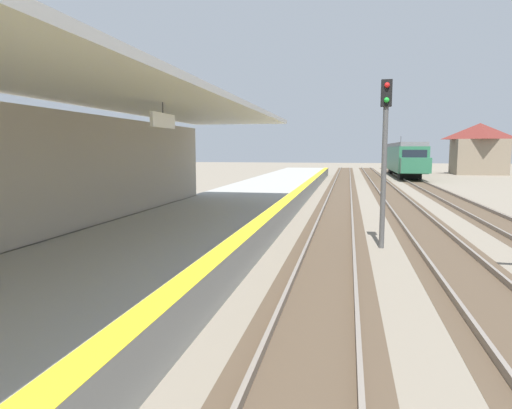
# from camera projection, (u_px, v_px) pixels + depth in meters

# --- Properties ---
(station_platform) EXTENTS (5.00, 80.00, 0.91)m
(station_platform) POSITION_uv_depth(u_px,v_px,m) (212.00, 221.00, 16.83)
(station_platform) COLOR #999993
(station_platform) RESTS_ON ground
(station_building_with_canopy) EXTENTS (4.85, 24.00, 4.43)m
(station_building_with_canopy) POSITION_uv_depth(u_px,v_px,m) (39.00, 170.00, 10.01)
(station_building_with_canopy) COLOR #4C4C4C
(station_building_with_canopy) RESTS_ON ground
(track_pair_nearest_platform) EXTENTS (2.34, 120.00, 0.16)m
(track_pair_nearest_platform) POSITION_uv_depth(u_px,v_px,m) (336.00, 220.00, 19.90)
(track_pair_nearest_platform) COLOR #4C3D2D
(track_pair_nearest_platform) RESTS_ON ground
(track_pair_middle) EXTENTS (2.34, 120.00, 0.16)m
(track_pair_middle) POSITION_uv_depth(u_px,v_px,m) (417.00, 222.00, 19.23)
(track_pair_middle) COLOR #4C3D2D
(track_pair_middle) RESTS_ON ground
(track_pair_far_side) EXTENTS (2.34, 120.00, 0.16)m
(track_pair_far_side) POSITION_uv_depth(u_px,v_px,m) (504.00, 225.00, 18.56)
(track_pair_far_side) COLOR #4C3D2D
(track_pair_far_side) RESTS_ON ground
(approaching_train) EXTENTS (2.93, 19.60, 4.76)m
(approaching_train) POSITION_uv_depth(u_px,v_px,m) (404.00, 158.00, 52.77)
(approaching_train) COLOR #286647
(approaching_train) RESTS_ON ground
(rail_signal_post) EXTENTS (0.32, 0.34, 5.20)m
(rail_signal_post) POSITION_uv_depth(u_px,v_px,m) (385.00, 146.00, 13.99)
(rail_signal_post) COLOR #4C4C4C
(rail_signal_post) RESTS_ON ground
(distant_trackside_house) EXTENTS (6.60, 5.28, 6.40)m
(distant_trackside_house) POSITION_uv_depth(u_px,v_px,m) (479.00, 148.00, 56.97)
(distant_trackside_house) COLOR #7F705B
(distant_trackside_house) RESTS_ON ground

